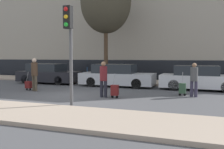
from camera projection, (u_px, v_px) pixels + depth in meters
name	position (u px, v px, depth m)	size (l,w,h in m)	color
ground_plane	(66.00, 96.00, 11.87)	(80.00, 80.00, 0.00)	#4C4C4F
sidewalk_near	(9.00, 111.00, 8.35)	(28.00, 2.50, 0.12)	tan
sidewalk_far	(115.00, 81.00, 18.43)	(28.00, 3.00, 0.12)	tan
building_facade	(127.00, 7.00, 21.03)	(28.00, 2.12, 12.18)	#A89E8C
parked_car_0	(48.00, 74.00, 17.67)	(4.28, 1.91, 1.38)	black
parked_car_1	(116.00, 76.00, 15.69)	(4.66, 1.70, 1.40)	#B7BABF
parked_car_2	(199.00, 78.00, 14.06)	(4.33, 1.77, 1.37)	silver
pedestrian_left	(34.00, 72.00, 13.54)	(0.34, 0.34, 1.80)	#4C4233
trolley_left	(28.00, 85.00, 13.91)	(0.34, 0.29, 1.05)	maroon
pedestrian_center	(104.00, 77.00, 11.46)	(0.35, 0.34, 1.65)	#23232D
trolley_center	(115.00, 90.00, 11.31)	(0.34, 0.29, 1.13)	maroon
pedestrian_right	(194.00, 78.00, 11.57)	(0.34, 0.34, 1.59)	#383347
trolley_right	(182.00, 88.00, 11.95)	(0.34, 0.29, 1.14)	#335138
traffic_light	(69.00, 36.00, 8.94)	(0.28, 0.47, 3.67)	#515154
parked_bicycle	(89.00, 75.00, 18.98)	(1.77, 0.06, 0.96)	black
bare_tree_near_crossing	(106.00, 3.00, 17.36)	(3.53, 3.53, 7.69)	#4C3826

